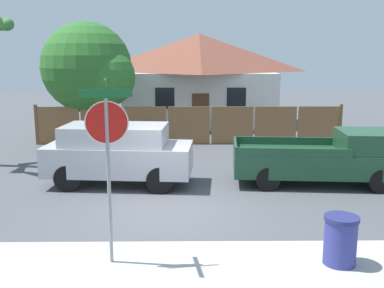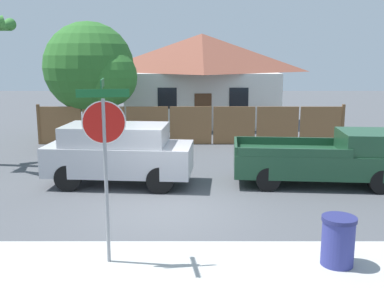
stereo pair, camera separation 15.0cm
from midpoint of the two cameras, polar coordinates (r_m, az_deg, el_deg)
ground_plane at (r=11.83m, az=-2.93°, el=-8.40°), size 80.00×80.00×0.00m
sidewalk_strip at (r=8.53m, az=-4.22°, el=-16.51°), size 36.00×3.20×0.01m
wooden_fence at (r=20.26m, az=0.11°, el=2.38°), size 13.83×0.12×1.81m
house at (r=26.86m, az=1.46°, el=8.50°), size 9.03×6.98×5.21m
oak_tree at (r=21.30m, az=-12.20°, el=9.23°), size 4.35×4.14×5.50m
red_suv at (r=14.04m, az=-8.92°, el=-1.03°), size 4.57×2.24×1.87m
orange_pickup at (r=14.54m, az=17.20°, el=-1.78°), size 5.41×2.36×1.69m
stop_sign at (r=8.46m, az=-10.50°, el=0.61°), size 0.96×0.86×3.54m
trash_bin at (r=9.22m, az=18.55°, el=-11.57°), size 0.66×0.66×0.97m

